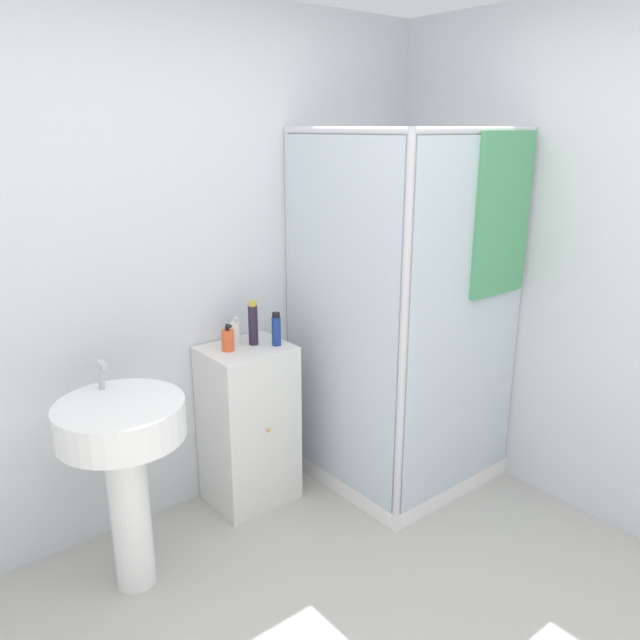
% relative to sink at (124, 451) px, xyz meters
% --- Properties ---
extents(wall_back, '(6.40, 0.06, 2.50)m').
position_rel_sink_xyz_m(wall_back, '(0.36, 0.45, 0.61)').
color(wall_back, silver).
rests_on(wall_back, ground_plane).
extents(shower_enclosure, '(0.90, 0.93, 1.91)m').
position_rel_sink_xyz_m(shower_enclosure, '(1.53, -0.11, -0.11)').
color(shower_enclosure, white).
rests_on(shower_enclosure, ground_plane).
extents(vanity_cabinet, '(0.43, 0.37, 0.86)m').
position_rel_sink_xyz_m(vanity_cabinet, '(0.75, 0.24, -0.21)').
color(vanity_cabinet, silver).
rests_on(vanity_cabinet, ground_plane).
extents(sink, '(0.52, 0.52, 0.99)m').
position_rel_sink_xyz_m(sink, '(0.00, 0.00, 0.00)').
color(sink, white).
rests_on(sink, ground_plane).
extents(soap_dispenser, '(0.06, 0.06, 0.14)m').
position_rel_sink_xyz_m(soap_dispenser, '(0.66, 0.25, 0.27)').
color(soap_dispenser, '#E5562D').
rests_on(soap_dispenser, vanity_cabinet).
extents(shampoo_bottle_tall_black, '(0.05, 0.05, 0.23)m').
position_rel_sink_xyz_m(shampoo_bottle_tall_black, '(0.81, 0.25, 0.33)').
color(shampoo_bottle_tall_black, '#281E33').
rests_on(shampoo_bottle_tall_black, vanity_cabinet).
extents(shampoo_bottle_blue, '(0.05, 0.05, 0.17)m').
position_rel_sink_xyz_m(shampoo_bottle_blue, '(0.89, 0.17, 0.30)').
color(shampoo_bottle_blue, navy).
rests_on(shampoo_bottle_blue, vanity_cabinet).
extents(lotion_bottle_white, '(0.05, 0.05, 0.15)m').
position_rel_sink_xyz_m(lotion_bottle_white, '(0.74, 0.31, 0.27)').
color(lotion_bottle_white, white).
rests_on(lotion_bottle_white, vanity_cabinet).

